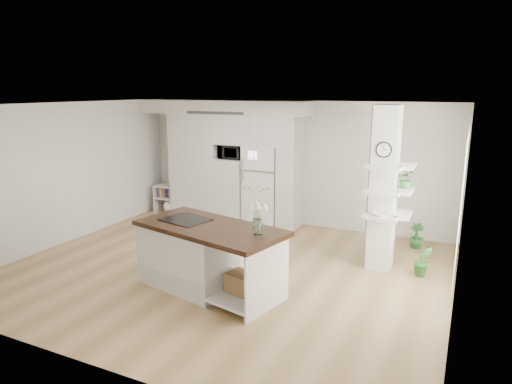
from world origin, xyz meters
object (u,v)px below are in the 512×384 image
kitchen_island (198,253)px  bookshelf (168,201)px  floor_plant_a (423,261)px  refrigerator (263,185)px

kitchen_island → bookshelf: bearing=144.9°
bookshelf → kitchen_island: bearing=-53.8°
kitchen_island → floor_plant_a: (3.05, 1.84, -0.26)m
kitchen_island → floor_plant_a: kitchen_island is taller
kitchen_island → floor_plant_a: bearing=44.0°
kitchen_island → bookshelf: kitchen_island is taller
bookshelf → refrigerator: bearing=-1.6°
floor_plant_a → refrigerator: bearing=155.8°
refrigerator → floor_plant_a: size_ratio=3.36×
kitchen_island → bookshelf: size_ratio=3.59×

